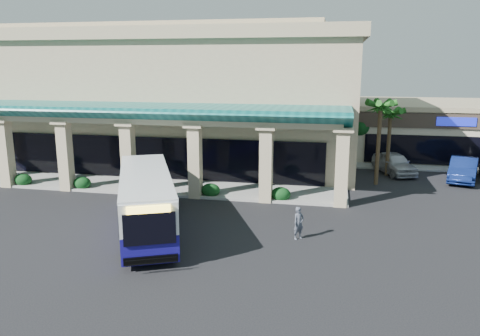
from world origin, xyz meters
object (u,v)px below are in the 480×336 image
(pedestrian, at_px, (299,223))
(car_white, at_px, (463,169))
(car_silver, at_px, (394,163))
(transit_bus, at_px, (146,202))

(pedestrian, xyz_separation_m, car_white, (10.74, 14.07, 0.04))
(car_silver, bearing_deg, pedestrian, -131.75)
(transit_bus, bearing_deg, car_white, 13.31)
(pedestrian, distance_m, car_white, 17.70)
(transit_bus, bearing_deg, car_silver, 24.20)
(car_silver, height_order, car_white, car_white)
(transit_bus, relative_size, car_white, 2.07)
(transit_bus, bearing_deg, pedestrian, -22.56)
(transit_bus, distance_m, car_white, 23.38)
(transit_bus, xyz_separation_m, pedestrian, (7.71, 0.27, -0.68))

